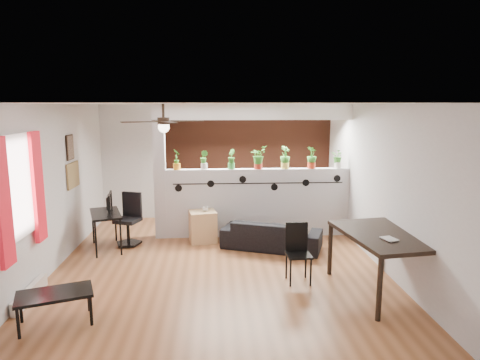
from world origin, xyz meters
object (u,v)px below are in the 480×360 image
(potted_plant_3, at_px, (258,157))
(sofa, at_px, (272,235))
(potted_plant_1, at_px, (204,159))
(cup, at_px, (205,209))
(dining_table, at_px, (382,240))
(potted_plant_2, at_px, (231,158))
(potted_plant_6, at_px, (338,158))
(potted_plant_0, at_px, (177,159))
(cube_shelf, at_px, (203,226))
(computer_desk, at_px, (105,216))
(ceiling_fan, at_px, (164,123))
(folding_chair, at_px, (298,247))
(potted_plant_5, at_px, (312,157))
(potted_plant_4, at_px, (285,157))
(coffee_table, at_px, (55,296))
(office_chair, at_px, (129,222))

(potted_plant_3, relative_size, sofa, 0.27)
(potted_plant_1, xyz_separation_m, cup, (0.02, -0.34, -0.91))
(dining_table, bearing_deg, potted_plant_2, 125.67)
(potted_plant_6, relative_size, cup, 3.29)
(sofa, bearing_deg, potted_plant_2, -28.04)
(potted_plant_0, distance_m, potted_plant_2, 1.05)
(cube_shelf, height_order, computer_desk, computer_desk)
(ceiling_fan, xyz_separation_m, potted_plant_6, (3.18, 1.80, -0.77))
(cube_shelf, distance_m, computer_desk, 1.79)
(dining_table, xyz_separation_m, folding_chair, (-1.08, 0.48, -0.25))
(potted_plant_5, height_order, potted_plant_6, potted_plant_5)
(potted_plant_5, bearing_deg, potted_plant_3, 180.00)
(cube_shelf, height_order, dining_table, dining_table)
(potted_plant_4, bearing_deg, ceiling_fan, -139.76)
(ceiling_fan, height_order, dining_table, ceiling_fan)
(potted_plant_2, xyz_separation_m, cube_shelf, (-0.56, -0.34, -1.26))
(ceiling_fan, bearing_deg, coffee_table, -126.48)
(potted_plant_2, relative_size, dining_table, 0.23)
(potted_plant_4, relative_size, cube_shelf, 0.74)
(ceiling_fan, height_order, coffee_table, ceiling_fan)
(potted_plant_6, relative_size, dining_table, 0.22)
(potted_plant_2, bearing_deg, potted_plant_3, 0.00)
(dining_table, bearing_deg, potted_plant_4, 108.37)
(ceiling_fan, height_order, cube_shelf, ceiling_fan)
(potted_plant_2, bearing_deg, dining_table, -54.33)
(potted_plant_4, bearing_deg, potted_plant_0, -180.00)
(ceiling_fan, relative_size, potted_plant_4, 2.71)
(computer_desk, bearing_deg, potted_plant_4, 11.10)
(potted_plant_4, relative_size, potted_plant_5, 1.02)
(cube_shelf, bearing_deg, potted_plant_4, 1.64)
(folding_chair, distance_m, coffee_table, 3.32)
(ceiling_fan, xyz_separation_m, cube_shelf, (0.51, 1.46, -2.02))
(potted_plant_5, height_order, coffee_table, potted_plant_5)
(potted_plant_3, height_order, coffee_table, potted_plant_3)
(potted_plant_2, height_order, potted_plant_4, potted_plant_4)
(potted_plant_5, relative_size, office_chair, 0.45)
(potted_plant_2, bearing_deg, potted_plant_4, -0.00)
(cube_shelf, bearing_deg, sofa, -29.91)
(cube_shelf, height_order, cup, cup)
(potted_plant_0, bearing_deg, potted_plant_1, 0.00)
(sofa, bearing_deg, coffee_table, 61.81)
(coffee_table, bearing_deg, sofa, 41.33)
(potted_plant_6, bearing_deg, potted_plant_3, 180.00)
(potted_plant_1, xyz_separation_m, folding_chair, (1.41, -2.25, -1.04))
(potted_plant_6, bearing_deg, cup, -172.60)
(ceiling_fan, distance_m, folding_chair, 2.70)
(sofa, bearing_deg, computer_desk, 17.93)
(potted_plant_3, bearing_deg, ceiling_fan, -131.63)
(potted_plant_5, bearing_deg, potted_plant_1, -180.00)
(sofa, height_order, cup, cup)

